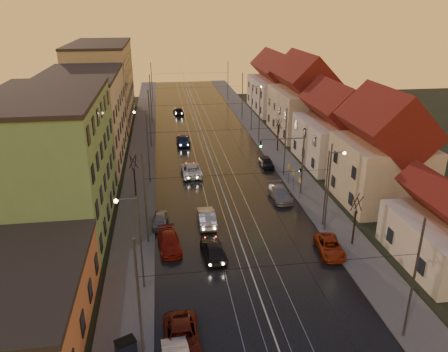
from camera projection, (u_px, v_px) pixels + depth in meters
name	position (u px, v px, depth m)	size (l,w,h in m)	color
ground	(259.00, 294.00, 33.79)	(160.00, 160.00, 0.00)	black
road	(205.00, 143.00, 70.60)	(16.00, 120.00, 0.04)	black
sidewalk_left	(143.00, 145.00, 69.25)	(4.00, 120.00, 0.15)	#4C4C4C
sidewalk_right	(266.00, 140.00, 71.92)	(4.00, 120.00, 0.15)	#4C4C4C
tram_rail_0	(192.00, 143.00, 70.30)	(0.06, 120.00, 0.03)	gray
tram_rail_1	(201.00, 143.00, 70.49)	(0.06, 120.00, 0.03)	gray
tram_rail_2	(210.00, 142.00, 70.69)	(0.06, 120.00, 0.03)	gray
tram_rail_3	(219.00, 142.00, 70.88)	(0.06, 120.00, 0.03)	gray
apartment_left_0	(7.00, 308.00, 28.79)	(10.00, 14.00, 4.50)	#C5734F
apartment_left_1	(51.00, 165.00, 41.96)	(10.00, 18.00, 13.00)	#6B9B62
apartment_left_2	(84.00, 119.00, 60.55)	(10.00, 20.00, 12.00)	#BFB594
apartment_left_3	(103.00, 83.00, 82.28)	(10.00, 24.00, 14.00)	tan
house_right_1	(382.00, 155.00, 47.86)	(8.67, 10.20, 10.80)	#BFAD93
house_right_2	(336.00, 131.00, 60.13)	(9.18, 12.24, 9.20)	silver
house_right_3	(303.00, 100.00, 73.51)	(9.18, 14.28, 11.50)	#BFAD93
house_right_4	(276.00, 86.00, 90.35)	(9.18, 16.32, 10.00)	silver
catenary_pole_l_0	(139.00, 306.00, 25.47)	(0.16, 0.16, 9.00)	#595B60
catenary_pole_r_0	(413.00, 281.00, 27.76)	(0.16, 0.16, 9.00)	#595B60
catenary_pole_l_1	(145.00, 200.00, 39.28)	(0.16, 0.16, 9.00)	#595B60
catenary_pole_r_1	(328.00, 189.00, 41.57)	(0.16, 0.16, 9.00)	#595B60
catenary_pole_l_2	(148.00, 149.00, 53.09)	(0.16, 0.16, 9.00)	#595B60
catenary_pole_r_2	(285.00, 143.00, 55.38)	(0.16, 0.16, 9.00)	#595B60
catenary_pole_l_3	(150.00, 119.00, 66.89)	(0.16, 0.16, 9.00)	#595B60
catenary_pole_r_3	(259.00, 115.00, 69.18)	(0.16, 0.16, 9.00)	#595B60
catenary_pole_l_4	(151.00, 99.00, 80.70)	(0.16, 0.16, 9.00)	#595B60
catenary_pole_r_4	(242.00, 97.00, 82.99)	(0.16, 0.16, 9.00)	#595B60
catenary_pole_l_5	(152.00, 83.00, 97.27)	(0.16, 0.16, 9.00)	#595B60
catenary_pole_r_5	(228.00, 81.00, 99.56)	(0.16, 0.16, 9.00)	#595B60
street_lamp_0	(136.00, 234.00, 32.63)	(1.75, 0.32, 8.00)	#595B60
street_lamp_1	(330.00, 181.00, 42.41)	(1.75, 0.32, 8.00)	#595B60
street_lamp_2	(145.00, 133.00, 58.40)	(1.75, 0.32, 8.00)	#595B60
street_lamp_3	(254.00, 103.00, 75.55)	(1.75, 0.32, 8.00)	#595B60
traffic_light_mast	(294.00, 158.00, 49.73)	(5.30, 0.32, 7.20)	#595B60
bare_tree_0	(135.00, 177.00, 49.93)	(1.09, 1.09, 5.11)	black
bare_tree_1	(355.00, 221.00, 39.76)	(1.09, 1.09, 5.11)	black
bare_tree_2	(278.00, 136.00, 65.56)	(1.09, 1.09, 5.11)	black
driving_car_0	(213.00, 249.00, 38.43)	(1.85, 4.61, 1.57)	black
driving_car_1	(206.00, 217.00, 44.24)	(1.66, 4.77, 1.57)	#A2A3A8
driving_car_2	(191.00, 170.00, 56.98)	(2.52, 5.46, 1.52)	silver
driving_car_3	(183.00, 140.00, 69.62)	(2.15, 5.28, 1.53)	#18254A
driving_car_4	(178.00, 111.00, 88.49)	(1.72, 4.28, 1.46)	black
parked_left_1	(182.00, 338.00, 28.36)	(2.34, 5.09, 1.41)	#55160E
parked_left_2	(169.00, 242.00, 39.80)	(1.91, 4.71, 1.37)	maroon
parked_left_3	(160.00, 220.00, 44.00)	(1.48, 3.68, 1.26)	#97979C
parked_right_0	(330.00, 247.00, 39.17)	(2.09, 4.53, 1.26)	#AA3211
parked_right_1	(280.00, 193.00, 50.01)	(1.99, 4.90, 1.42)	gray
parked_right_2	(266.00, 162.00, 60.01)	(1.56, 3.87, 1.32)	black
dumpster	(126.00, 349.00, 27.48)	(1.20, 0.80, 1.10)	black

